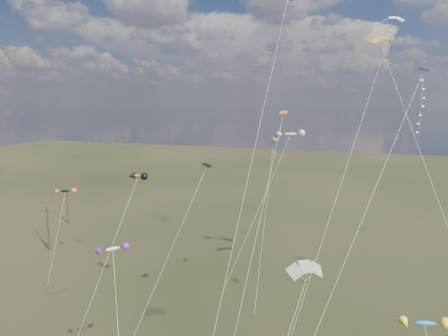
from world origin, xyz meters
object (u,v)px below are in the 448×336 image
(parafoil_yellow, at_px, (384,39))
(novelty_black_orange, at_px, (65,191))
(utility_pole_near, at_px, (48,228))
(utility_pole_far, at_px, (67,206))

(parafoil_yellow, height_order, novelty_black_orange, parafoil_yellow)
(parafoil_yellow, relative_size, novelty_black_orange, 2.68)
(utility_pole_near, relative_size, utility_pole_far, 1.00)
(utility_pole_near, distance_m, parafoil_yellow, 61.64)
(utility_pole_far, relative_size, novelty_black_orange, 0.63)
(utility_pole_near, height_order, parafoil_yellow, parafoil_yellow)
(utility_pole_near, xyz_separation_m, parafoil_yellow, (54.10, -5.57, 29.01))
(utility_pole_far, bearing_deg, utility_pole_near, -60.26)
(novelty_black_orange, bearing_deg, utility_pole_near, 155.16)
(utility_pole_far, bearing_deg, parafoil_yellow, -17.49)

